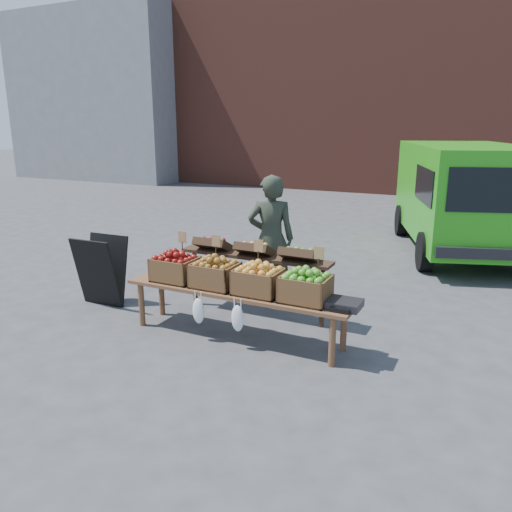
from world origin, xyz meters
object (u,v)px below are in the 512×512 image
at_px(crate_green_apples, 305,289).
at_px(display_bench, 237,314).
at_px(delivery_van, 463,200).
at_px(crate_red_apples, 258,282).
at_px(back_table, 255,276).
at_px(vendor, 271,239).
at_px(chalkboard_sign, 101,271).
at_px(weighing_scale, 344,304).
at_px(crate_russet_pears, 215,275).
at_px(crate_golden_apples, 175,269).

bearing_deg(crate_green_apples, display_bench, 180.00).
height_order(delivery_van, crate_red_apples, delivery_van).
height_order(back_table, crate_red_apples, back_table).
distance_m(delivery_van, vendor, 4.56).
bearing_deg(chalkboard_sign, back_table, 13.67).
bearing_deg(back_table, weighing_scale, -27.63).
bearing_deg(delivery_van, crate_red_apples, -125.39).
xyz_separation_m(crate_russet_pears, crate_green_apples, (1.10, 0.00, 0.00)).
distance_m(crate_red_apples, crate_green_apples, 0.55).
relative_size(delivery_van, display_bench, 1.66).
relative_size(back_table, crate_green_apples, 4.20).
bearing_deg(crate_red_apples, chalkboard_sign, 176.40).
relative_size(vendor, crate_green_apples, 3.48).
height_order(crate_russet_pears, crate_green_apples, same).
xyz_separation_m(delivery_van, back_table, (-2.06, -4.65, -0.49)).
distance_m(display_bench, crate_golden_apples, 0.93).
xyz_separation_m(display_bench, crate_red_apples, (0.27, 0.00, 0.42)).
distance_m(chalkboard_sign, back_table, 2.10).
relative_size(crate_golden_apples, weighing_scale, 1.47).
distance_m(delivery_van, crate_red_apples, 5.63).
height_order(delivery_van, display_bench, delivery_van).
distance_m(chalkboard_sign, display_bench, 2.16).
height_order(delivery_van, crate_russet_pears, delivery_van).
relative_size(back_table, crate_golden_apples, 4.20).
bearing_deg(back_table, vendor, 95.50).
bearing_deg(back_table, chalkboard_sign, -164.30).
height_order(crate_russet_pears, weighing_scale, crate_russet_pears).
bearing_deg(weighing_scale, display_bench, 180.00).
bearing_deg(display_bench, crate_russet_pears, 180.00).
bearing_deg(crate_golden_apples, delivery_van, 62.82).
xyz_separation_m(chalkboard_sign, crate_golden_apples, (1.32, -0.15, 0.23)).
xyz_separation_m(display_bench, crate_russet_pears, (-0.28, 0.00, 0.42)).
xyz_separation_m(crate_red_apples, crate_green_apples, (0.55, 0.00, 0.00)).
bearing_deg(weighing_scale, crate_red_apples, 180.00).
bearing_deg(crate_russet_pears, weighing_scale, 0.00).
distance_m(crate_russet_pears, crate_green_apples, 1.10).
bearing_deg(weighing_scale, crate_green_apples, 180.00).
height_order(chalkboard_sign, crate_red_apples, chalkboard_sign).
bearing_deg(delivery_van, back_table, -132.12).
distance_m(display_bench, weighing_scale, 1.29).
height_order(back_table, crate_green_apples, back_table).
relative_size(chalkboard_sign, display_bench, 0.35).
distance_m(back_table, crate_green_apples, 1.21).
relative_size(back_table, crate_red_apples, 4.20).
relative_size(vendor, back_table, 0.83).
bearing_deg(vendor, chalkboard_sign, 6.61).
xyz_separation_m(chalkboard_sign, weighing_scale, (3.39, -0.15, 0.13)).
bearing_deg(crate_golden_apples, crate_green_apples, 0.00).
distance_m(crate_golden_apples, crate_green_apples, 1.65).
bearing_deg(crate_red_apples, vendor, 109.02).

